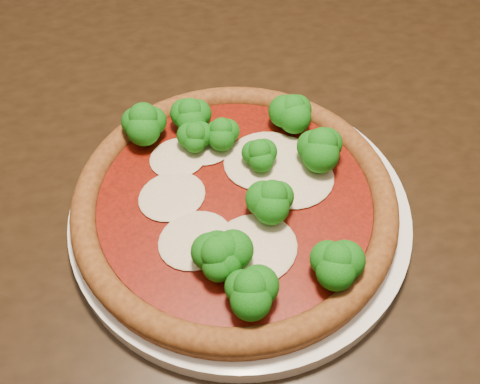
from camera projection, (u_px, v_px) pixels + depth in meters
dining_table at (254, 228)px, 0.62m from camera, size 1.55×1.33×0.75m
plate at (240, 212)px, 0.51m from camera, size 0.32×0.32×0.02m
pizza at (237, 195)px, 0.49m from camera, size 0.30×0.30×0.06m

